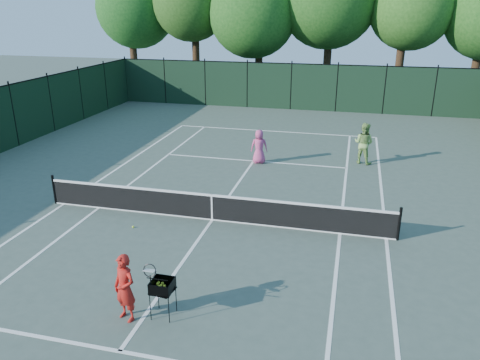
% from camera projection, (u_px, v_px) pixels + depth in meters
% --- Properties ---
extents(ground, '(90.00, 90.00, 0.00)m').
position_uv_depth(ground, '(212.00, 220.00, 15.31)').
color(ground, '#445247').
rests_on(ground, ground).
extents(sideline_doubles_left, '(0.10, 23.77, 0.01)m').
position_uv_depth(sideline_doubles_left, '(64.00, 204.00, 16.55)').
color(sideline_doubles_left, white).
rests_on(sideline_doubles_left, ground).
extents(sideline_doubles_right, '(0.10, 23.77, 0.01)m').
position_uv_depth(sideline_doubles_right, '(386.00, 239.00, 14.08)').
color(sideline_doubles_right, white).
rests_on(sideline_doubles_right, ground).
extents(sideline_singles_left, '(0.10, 23.77, 0.01)m').
position_uv_depth(sideline_singles_left, '(99.00, 208.00, 16.24)').
color(sideline_singles_left, white).
rests_on(sideline_singles_left, ground).
extents(sideline_singles_right, '(0.10, 23.77, 0.01)m').
position_uv_depth(sideline_singles_right, '(340.00, 234.00, 14.39)').
color(sideline_singles_right, white).
rests_on(sideline_singles_right, ground).
extents(baseline_far, '(10.97, 0.10, 0.01)m').
position_uv_depth(baseline_far, '(275.00, 131.00, 26.12)').
color(baseline_far, white).
rests_on(baseline_far, ground).
extents(service_line_near, '(8.23, 0.10, 0.01)m').
position_uv_depth(service_line_near, '(120.00, 351.00, 9.49)').
color(service_line_near, white).
rests_on(service_line_near, ground).
extents(service_line_far, '(8.23, 0.10, 0.01)m').
position_uv_depth(service_line_far, '(254.00, 161.00, 21.13)').
color(service_line_far, white).
rests_on(service_line_far, ground).
extents(center_service_line, '(0.10, 12.80, 0.01)m').
position_uv_depth(center_service_line, '(212.00, 220.00, 15.31)').
color(center_service_line, white).
rests_on(center_service_line, ground).
extents(tennis_net, '(11.69, 0.09, 1.06)m').
position_uv_depth(tennis_net, '(212.00, 207.00, 15.15)').
color(tennis_net, black).
rests_on(tennis_net, ground).
extents(fence_far, '(24.00, 0.05, 3.00)m').
position_uv_depth(fence_far, '(291.00, 87.00, 31.16)').
color(fence_far, black).
rests_on(fence_far, ground).
extents(coach, '(1.04, 0.56, 1.59)m').
position_uv_depth(coach, '(125.00, 288.00, 10.23)').
color(coach, '#B41A14').
rests_on(coach, ground).
extents(player_pink, '(0.82, 0.61, 1.51)m').
position_uv_depth(player_pink, '(259.00, 147.00, 20.61)').
color(player_pink, '#C8467D').
rests_on(player_pink, ground).
extents(player_green, '(1.09, 0.98, 1.83)m').
position_uv_depth(player_green, '(364.00, 143.00, 20.56)').
color(player_green, '#82AD56').
rests_on(player_green, ground).
extents(ball_hopper, '(0.54, 0.54, 0.92)m').
position_uv_depth(ball_hopper, '(162.00, 286.00, 10.34)').
color(ball_hopper, black).
rests_on(ball_hopper, ground).
extents(loose_ball_midcourt, '(0.07, 0.07, 0.07)m').
position_uv_depth(loose_ball_midcourt, '(133.00, 227.00, 14.76)').
color(loose_ball_midcourt, '#CFF131').
rests_on(loose_ball_midcourt, ground).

